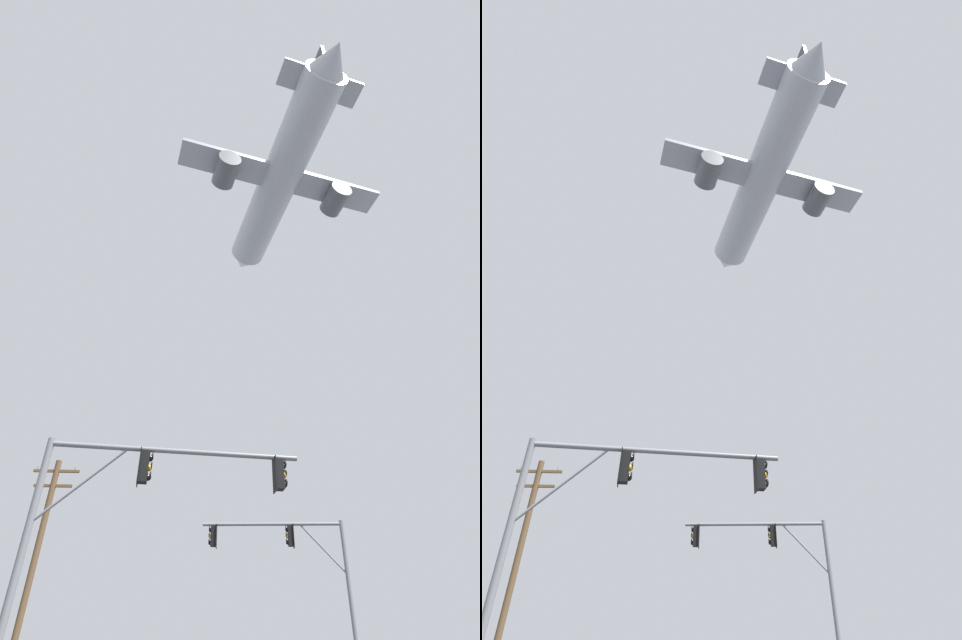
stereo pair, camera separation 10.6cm
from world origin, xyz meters
The scene contains 4 objects.
signal_pole_near centered at (-3.30, 7.76, 4.98)m, with size 7.47×1.08×6.54m.
signal_pole_far centered at (2.93, 17.61, 4.94)m, with size 6.84×0.86×6.53m.
utility_pole centered at (-8.76, 16.92, 4.79)m, with size 2.20×0.28×8.99m.
airplane centered at (5.03, 23.54, 42.39)m, with size 22.24×28.79×7.88m.
Camera 2 is at (-1.06, -5.16, 1.74)m, focal length 24.39 mm.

